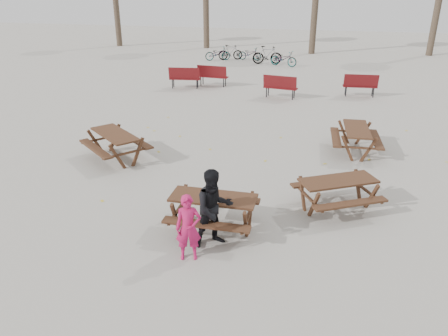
% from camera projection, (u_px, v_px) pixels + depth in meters
% --- Properties ---
extents(ground, '(80.00, 80.00, 0.00)m').
position_uv_depth(ground, '(214.00, 229.00, 9.40)').
color(ground, gray).
rests_on(ground, ground).
extents(main_picnic_table, '(1.80, 1.45, 0.78)m').
position_uv_depth(main_picnic_table, '(213.00, 205.00, 9.17)').
color(main_picnic_table, '#361F13').
rests_on(main_picnic_table, ground).
extents(food_tray, '(0.18, 0.11, 0.03)m').
position_uv_depth(food_tray, '(220.00, 201.00, 8.89)').
color(food_tray, white).
rests_on(food_tray, main_picnic_table).
extents(bread_roll, '(0.14, 0.06, 0.05)m').
position_uv_depth(bread_roll, '(220.00, 199.00, 8.87)').
color(bread_roll, tan).
rests_on(bread_roll, food_tray).
extents(soda_bottle, '(0.07, 0.07, 0.17)m').
position_uv_depth(soda_bottle, '(216.00, 197.00, 8.91)').
color(soda_bottle, silver).
rests_on(soda_bottle, main_picnic_table).
extents(child, '(0.56, 0.45, 1.33)m').
position_uv_depth(child, '(188.00, 228.00, 8.16)').
color(child, '#B31650').
rests_on(child, ground).
extents(adult, '(1.00, 0.96, 1.63)m').
position_uv_depth(adult, '(214.00, 208.00, 8.54)').
color(adult, black).
rests_on(adult, ground).
extents(picnic_table_east, '(2.21, 2.07, 0.75)m').
position_uv_depth(picnic_table_east, '(337.00, 194.00, 10.06)').
color(picnic_table_east, '#361F13').
rests_on(picnic_table_east, ground).
extents(picnic_table_north, '(2.40, 2.36, 0.81)m').
position_uv_depth(picnic_table_north, '(116.00, 146.00, 12.86)').
color(picnic_table_north, '#361F13').
rests_on(picnic_table_north, ground).
extents(picnic_table_far, '(1.54, 1.87, 0.78)m').
position_uv_depth(picnic_table_far, '(356.00, 140.00, 13.38)').
color(picnic_table_far, '#361F13').
rests_on(picnic_table_far, ground).
extents(park_bench_row, '(9.81, 2.31, 1.03)m').
position_uv_depth(park_bench_row, '(257.00, 81.00, 20.49)').
color(park_bench_row, maroon).
rests_on(park_bench_row, ground).
extents(bicycle_row, '(6.16, 2.57, 1.09)m').
position_uv_depth(bicycle_row, '(252.00, 55.00, 27.67)').
color(bicycle_row, black).
rests_on(bicycle_row, ground).
extents(fallen_leaves, '(11.00, 11.00, 0.01)m').
position_uv_depth(fallen_leaves, '(255.00, 182.00, 11.53)').
color(fallen_leaves, gold).
rests_on(fallen_leaves, ground).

